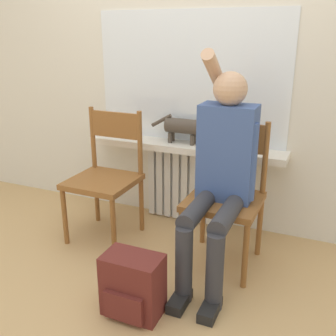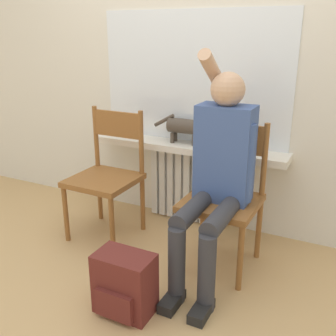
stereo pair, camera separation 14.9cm
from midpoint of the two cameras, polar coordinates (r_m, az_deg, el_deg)
name	(u,v)px [view 2 (the right image)]	position (r m, az deg, el deg)	size (l,w,h in m)	color
ground_plane	(108,298)	(2.43, -6.87, -18.30)	(12.00, 12.00, 0.00)	tan
wall_with_window	(195,50)	(3.03, 5.43, 16.75)	(7.00, 0.06, 2.70)	silver
radiator	(188,185)	(3.18, 4.33, -2.45)	(0.66, 0.08, 0.61)	silver
windowsill	(186,147)	(3.01, 3.99, 3.00)	(1.56, 0.23, 0.05)	white
window_glass	(193,78)	(3.01, 5.06, 12.86)	(1.49, 0.01, 0.97)	white
chair_left	(107,173)	(2.92, -7.39, -0.80)	(0.46, 0.46, 0.94)	brown
chair_right	(224,195)	(2.56, 9.77, -3.89)	(0.47, 0.47, 0.94)	brown
person	(219,169)	(2.37, 9.15, -0.11)	(0.36, 1.03, 1.39)	#333338
cat	(187,127)	(2.99, 4.18, 5.98)	(0.46, 0.11, 0.22)	#4C4238
backpack	(124,284)	(2.23, -4.38, -16.50)	(0.32, 0.23, 0.35)	maroon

